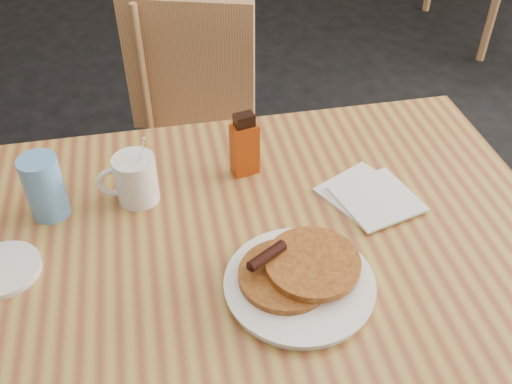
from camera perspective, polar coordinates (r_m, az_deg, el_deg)
main_table at (r=1.14m, az=-1.22°, el=-6.14°), size 1.31×0.90×0.75m
chair_main_far at (r=1.82m, az=-5.91°, el=6.90°), size 0.51×0.52×0.90m
pancake_plate at (r=1.02m, az=4.32°, el=-8.65°), size 0.27×0.27×0.07m
coffee_mug at (r=1.19m, az=-12.05°, el=1.33°), size 0.12×0.09×0.16m
syrup_bottle at (r=1.23m, az=-1.15°, el=4.60°), size 0.06×0.05×0.15m
napkin_stack at (r=1.22m, az=11.34°, el=-0.41°), size 0.21×0.22×0.01m
blue_tumbler at (r=1.20m, az=-20.39°, el=0.48°), size 0.09×0.09×0.14m
side_saucer at (r=1.15m, az=-23.99°, el=-7.11°), size 0.17×0.17×0.01m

